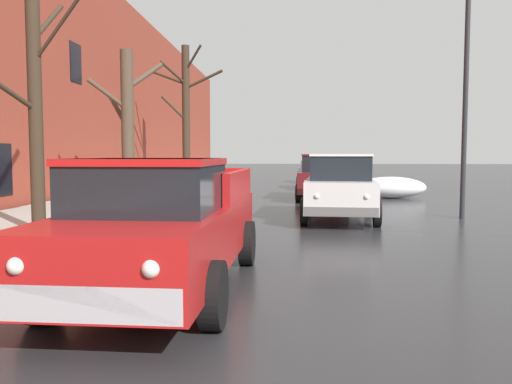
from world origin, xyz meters
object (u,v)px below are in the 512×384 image
Objects in this scene: bare_tree_second_along_sidewalk at (36,94)px; street_lamp_post at (466,88)px; bare_tree_mid_block at (128,125)px; suv_maroon_parked_kerbside_mid at (324,175)px; sedan_darkblue_parked_far_down_block at (317,175)px; bare_tree_far_down_block at (186,113)px; sedan_silver_queued_behind_truck at (315,171)px; pickup_truck_red_approaching_near_lane at (163,225)px; suv_white_parked_kerbside_close at (339,184)px.

street_lamp_post is at bearing 21.55° from bare_tree_second_along_sidewalk.
bare_tree_second_along_sidewalk is 1.11× the size of bare_tree_mid_block.
sedan_darkblue_parked_far_down_block is at bearing 89.29° from suv_maroon_parked_kerbside_mid.
bare_tree_far_down_block is 1.74× the size of sedan_darkblue_parked_far_down_block.
bare_tree_second_along_sidewalk is at bearing -112.77° from sedan_darkblue_parked_far_down_block.
bare_tree_far_down_block is 1.85× the size of sedan_silver_queued_behind_truck.
pickup_truck_red_approaching_near_lane is at bearing -70.24° from bare_tree_mid_block.
pickup_truck_red_approaching_near_lane is 20.67m from sedan_darkblue_parked_far_down_block.
bare_tree_mid_block is 12.38m from sedan_darkblue_parked_far_down_block.
bare_tree_far_down_block is (-0.00, 9.85, 1.19)m from bare_tree_mid_block.
sedan_darkblue_parked_far_down_block is (0.08, 6.23, -0.24)m from suv_maroon_parked_kerbside_mid.
bare_tree_second_along_sidewalk is at bearing -107.56° from sedan_silver_queued_behind_truck.
pickup_truck_red_approaching_near_lane is (3.72, -10.34, -1.91)m from bare_tree_mid_block.
suv_maroon_parked_kerbside_mid is 1.22× the size of sedan_silver_queued_behind_truck.
street_lamp_post is at bearing -60.37° from suv_maroon_parked_kerbside_mid.
suv_white_parked_kerbside_close is 0.97× the size of suv_maroon_parked_kerbside_mid.
suv_white_parked_kerbside_close is at bearing -90.14° from suv_maroon_parked_kerbside_mid.
suv_maroon_parked_kerbside_mid is 7.50m from street_lamp_post.
suv_white_parked_kerbside_close is at bearing 68.30° from pickup_truck_red_approaching_near_lane.
bare_tree_mid_block is 1.07× the size of suv_maroon_parked_kerbside_mid.
bare_tree_second_along_sidewalk is 5.90m from pickup_truck_red_approaching_near_lane.
sedan_darkblue_parked_far_down_block is (6.89, 10.08, -2.04)m from bare_tree_mid_block.
suv_white_parked_kerbside_close is at bearing -174.29° from street_lamp_post.
suv_white_parked_kerbside_close is 6.44m from suv_maroon_parked_kerbside_mid.
suv_white_parked_kerbside_close is 0.73× the size of street_lamp_post.
pickup_truck_red_approaching_near_lane is 0.81× the size of street_lamp_post.
street_lamp_post is (6.57, 8.10, 2.77)m from pickup_truck_red_approaching_near_lane.
street_lamp_post is at bearing -80.14° from sedan_silver_queued_behind_truck.
bare_tree_second_along_sidewalk reaches higher than bare_tree_mid_block.
suv_maroon_parked_kerbside_mid is 6.23m from sedan_darkblue_parked_far_down_block.
sedan_silver_queued_behind_truck is 18.81m from street_lamp_post.
bare_tree_far_down_block reaches higher than suv_white_parked_kerbside_close.
suv_maroon_parked_kerbside_mid reaches higher than sedan_darkblue_parked_far_down_block.
sedan_darkblue_parked_far_down_block is 0.65× the size of street_lamp_post.
bare_tree_second_along_sidewalk is 17.91m from sedan_darkblue_parked_far_down_block.
street_lamp_post reaches higher than sedan_darkblue_parked_far_down_block.
street_lamp_post is at bearing -12.32° from bare_tree_mid_block.
pickup_truck_red_approaching_near_lane is at bearing -129.04° from street_lamp_post.
sedan_darkblue_parked_far_down_block is (0.09, 12.67, -0.24)m from suv_white_parked_kerbside_close.
suv_white_parked_kerbside_close is at bearing -90.42° from sedan_darkblue_parked_far_down_block.
street_lamp_post is (3.18, -18.31, 2.90)m from sedan_silver_queued_behind_truck.
bare_tree_far_down_block reaches higher than suv_maroon_parked_kerbside_mid.
street_lamp_post reaches higher than pickup_truck_red_approaching_near_lane.
sedan_darkblue_parked_far_down_block is 5.99m from sedan_silver_queued_behind_truck.
bare_tree_far_down_block is 9.97m from sedan_silver_queued_behind_truck.
bare_tree_second_along_sidewalk reaches higher than suv_maroon_parked_kerbside_mid.
bare_tree_second_along_sidewalk is 1.10× the size of pickup_truck_red_approaching_near_lane.
bare_tree_second_along_sidewalk is at bearing -123.81° from suv_maroon_parked_kerbside_mid.
suv_maroon_parked_kerbside_mid reaches higher than sedan_silver_queued_behind_truck.
bare_tree_far_down_block reaches higher than sedan_darkblue_parked_far_down_block.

